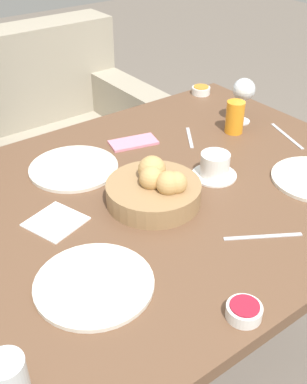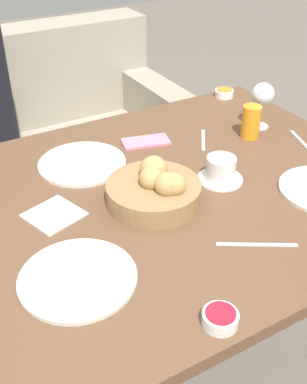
# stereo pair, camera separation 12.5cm
# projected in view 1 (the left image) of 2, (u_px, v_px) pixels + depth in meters

# --- Properties ---
(ground_plane) EXTENTS (10.00, 10.00, 0.00)m
(ground_plane) POSITION_uv_depth(u_px,v_px,m) (162.00, 360.00, 1.73)
(ground_plane) COLOR #6B6056
(dining_table) EXTENTS (1.30, 1.01, 0.74)m
(dining_table) POSITION_uv_depth(u_px,v_px,m) (164.00, 216.00, 1.37)
(dining_table) COLOR brown
(dining_table) RESTS_ON ground_plane
(bread_basket) EXTENTS (0.25, 0.25, 0.11)m
(bread_basket) POSITION_uv_depth(u_px,v_px,m) (155.00, 189.00, 1.24)
(bread_basket) COLOR #99754C
(bread_basket) RESTS_ON dining_table
(plate_near_left) EXTENTS (0.25, 0.25, 0.01)m
(plate_near_left) POSITION_uv_depth(u_px,v_px,m) (94.00, 284.00, 1.01)
(plate_near_left) COLOR silver
(plate_near_left) RESTS_ON dining_table
(plate_far_center) EXTENTS (0.26, 0.26, 0.01)m
(plate_far_center) POSITION_uv_depth(u_px,v_px,m) (74.00, 168.00, 1.40)
(plate_far_center) COLOR silver
(plate_far_center) RESTS_ON dining_table
(juice_glass) EXTENTS (0.06, 0.06, 0.11)m
(juice_glass) POSITION_uv_depth(u_px,v_px,m) (235.00, 117.00, 1.58)
(juice_glass) COLOR orange
(juice_glass) RESTS_ON dining_table
(water_tumbler) EXTENTS (0.07, 0.07, 0.09)m
(water_tumbler) POSITION_uv_depth(u_px,v_px,m) (8.00, 381.00, 0.77)
(water_tumbler) COLOR silver
(water_tumbler) RESTS_ON dining_table
(wine_glass) EXTENTS (0.08, 0.08, 0.16)m
(wine_glass) POSITION_uv_depth(u_px,v_px,m) (244.00, 91.00, 1.61)
(wine_glass) COLOR silver
(wine_glass) RESTS_ON dining_table
(coffee_cup) EXTENTS (0.13, 0.13, 0.07)m
(coffee_cup) POSITION_uv_depth(u_px,v_px,m) (215.00, 166.00, 1.35)
(coffee_cup) COLOR white
(coffee_cup) RESTS_ON dining_table
(jam_bowl_berry) EXTENTS (0.07, 0.07, 0.03)m
(jam_bowl_berry) POSITION_uv_depth(u_px,v_px,m) (244.00, 311.00, 0.93)
(jam_bowl_berry) COLOR white
(jam_bowl_berry) RESTS_ON dining_table
(jam_bowl_honey) EXTENTS (0.07, 0.07, 0.03)m
(jam_bowl_honey) POSITION_uv_depth(u_px,v_px,m) (201.00, 90.00, 1.87)
(jam_bowl_honey) COLOR white
(jam_bowl_honey) RESTS_ON dining_table
(fork_silver) EXTENTS (0.07, 0.18, 0.00)m
(fork_silver) POSITION_uv_depth(u_px,v_px,m) (287.00, 136.00, 1.58)
(fork_silver) COLOR #B7B7BC
(fork_silver) RESTS_ON dining_table
(knife_silver) EXTENTS (0.17, 0.11, 0.00)m
(knife_silver) POSITION_uv_depth(u_px,v_px,m) (263.00, 237.00, 1.14)
(knife_silver) COLOR #B7B7BC
(knife_silver) RESTS_ON dining_table
(spoon_coffee) EXTENTS (0.09, 0.12, 0.00)m
(spoon_coffee) POSITION_uv_depth(u_px,v_px,m) (190.00, 138.00, 1.57)
(spoon_coffee) COLOR #B7B7BC
(spoon_coffee) RESTS_ON dining_table
(napkin) EXTENTS (0.16, 0.16, 0.00)m
(napkin) POSITION_uv_depth(u_px,v_px,m) (56.00, 222.00, 1.19)
(napkin) COLOR white
(napkin) RESTS_ON dining_table
(cell_phone) EXTENTS (0.16, 0.11, 0.01)m
(cell_phone) POSITION_uv_depth(u_px,v_px,m) (133.00, 142.00, 1.53)
(cell_phone) COLOR pink
(cell_phone) RESTS_ON dining_table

